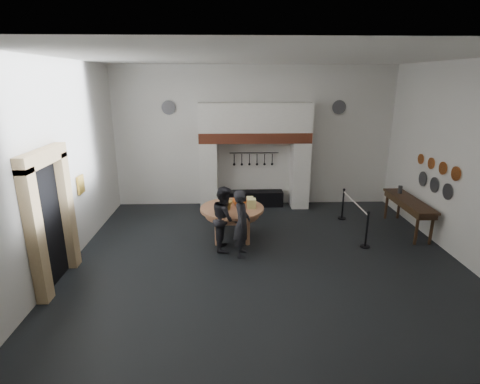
{
  "coord_description": "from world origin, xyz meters",
  "views": [
    {
      "loc": [
        -0.87,
        -8.09,
        4.08
      ],
      "look_at": [
        -0.56,
        0.87,
        1.35
      ],
      "focal_mm": 28.0,
      "sensor_mm": 36.0,
      "label": 1
    }
  ],
  "objects_px": {
    "work_table": "(232,209)",
    "side_table": "(409,201)",
    "barrier_post_far": "(343,205)",
    "visitor_near": "(242,224)",
    "iron_range": "(254,198)",
    "visitor_far": "(225,218)",
    "barrier_post_near": "(367,231)"
  },
  "relations": [
    {
      "from": "work_table",
      "to": "side_table",
      "type": "bearing_deg",
      "value": 4.74
    },
    {
      "from": "work_table",
      "to": "barrier_post_far",
      "type": "height_order",
      "value": "barrier_post_far"
    },
    {
      "from": "visitor_near",
      "to": "barrier_post_far",
      "type": "distance_m",
      "value": 3.92
    },
    {
      "from": "work_table",
      "to": "side_table",
      "type": "distance_m",
      "value": 4.88
    },
    {
      "from": "iron_range",
      "to": "side_table",
      "type": "bearing_deg",
      "value": -28.77
    },
    {
      "from": "visitor_far",
      "to": "side_table",
      "type": "distance_m",
      "value": 5.14
    },
    {
      "from": "visitor_near",
      "to": "iron_range",
      "type": "bearing_deg",
      "value": -1.79
    },
    {
      "from": "barrier_post_near",
      "to": "barrier_post_far",
      "type": "xyz_separation_m",
      "value": [
        0.0,
        2.0,
        0.0
      ]
    },
    {
      "from": "work_table",
      "to": "visitor_far",
      "type": "xyz_separation_m",
      "value": [
        -0.18,
        -0.59,
        -0.04
      ]
    },
    {
      "from": "work_table",
      "to": "visitor_near",
      "type": "distance_m",
      "value": 1.01
    },
    {
      "from": "iron_range",
      "to": "barrier_post_far",
      "type": "bearing_deg",
      "value": -26.82
    },
    {
      "from": "iron_range",
      "to": "barrier_post_near",
      "type": "bearing_deg",
      "value": -52.01
    },
    {
      "from": "work_table",
      "to": "barrier_post_far",
      "type": "distance_m",
      "value": 3.63
    },
    {
      "from": "work_table",
      "to": "barrier_post_near",
      "type": "distance_m",
      "value": 3.43
    },
    {
      "from": "work_table",
      "to": "iron_range",
      "type": "bearing_deg",
      "value": 73.97
    },
    {
      "from": "visitor_near",
      "to": "barrier_post_far",
      "type": "relative_size",
      "value": 1.81
    },
    {
      "from": "side_table",
      "to": "visitor_far",
      "type": "bearing_deg",
      "value": -168.91
    },
    {
      "from": "iron_range",
      "to": "visitor_near",
      "type": "bearing_deg",
      "value": -98.54
    },
    {
      "from": "iron_range",
      "to": "visitor_far",
      "type": "distance_m",
      "value": 3.42
    },
    {
      "from": "iron_range",
      "to": "visitor_far",
      "type": "bearing_deg",
      "value": -106.29
    },
    {
      "from": "iron_range",
      "to": "barrier_post_near",
      "type": "xyz_separation_m",
      "value": [
        2.58,
        -3.3,
        0.2
      ]
    },
    {
      "from": "iron_range",
      "to": "side_table",
      "type": "relative_size",
      "value": 0.86
    },
    {
      "from": "visitor_far",
      "to": "iron_range",
      "type": "bearing_deg",
      "value": -16.98
    },
    {
      "from": "side_table",
      "to": "work_table",
      "type": "bearing_deg",
      "value": -175.26
    },
    {
      "from": "visitor_far",
      "to": "barrier_post_near",
      "type": "bearing_deg",
      "value": -91.73
    },
    {
      "from": "visitor_near",
      "to": "barrier_post_near",
      "type": "relative_size",
      "value": 1.81
    },
    {
      "from": "barrier_post_far",
      "to": "visitor_near",
      "type": "bearing_deg",
      "value": -143.25
    },
    {
      "from": "iron_range",
      "to": "barrier_post_near",
      "type": "relative_size",
      "value": 2.11
    },
    {
      "from": "visitor_far",
      "to": "side_table",
      "type": "xyz_separation_m",
      "value": [
        5.05,
        0.99,
        0.07
      ]
    },
    {
      "from": "iron_range",
      "to": "side_table",
      "type": "xyz_separation_m",
      "value": [
        4.1,
        -2.25,
        0.62
      ]
    },
    {
      "from": "visitor_near",
      "to": "side_table",
      "type": "xyz_separation_m",
      "value": [
        4.65,
        1.39,
        0.06
      ]
    },
    {
      "from": "iron_range",
      "to": "barrier_post_far",
      "type": "xyz_separation_m",
      "value": [
        2.58,
        -1.3,
        0.2
      ]
    }
  ]
}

